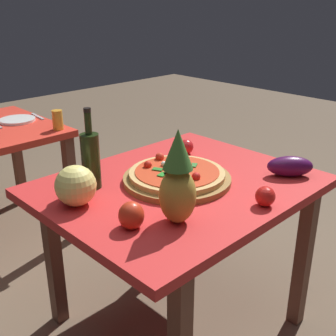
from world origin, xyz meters
TOP-DOWN VIEW (x-y plane):
  - ground_plane at (0.00, 0.00)m, footprint 10.00×10.00m
  - display_table at (0.00, 0.00)m, footprint 1.11×0.91m
  - pizza_board at (-0.00, 0.01)m, footprint 0.46×0.46m
  - pizza at (-0.00, 0.01)m, footprint 0.41×0.41m
  - wine_bottle at (-0.29, 0.22)m, footprint 0.08×0.08m
  - pineapple_left at (-0.24, -0.23)m, footprint 0.13×0.13m
  - melon at (-0.42, 0.13)m, footprint 0.16×0.16m
  - bell_pepper at (-0.38, -0.15)m, footprint 0.09×0.09m
  - eggplant at (0.40, -0.29)m, footprint 0.21×0.20m
  - tomato_at_corner at (0.08, -0.37)m, footprint 0.08×0.08m
  - tomato_near_board at (0.28, 0.22)m, footprint 0.07×0.07m
  - drinking_glass_juice at (0.04, 1.04)m, footprint 0.06×0.06m
  - dinner_plate at (-0.05, 1.38)m, footprint 0.22×0.22m
  - knife_utensil at (0.09, 1.38)m, footprint 0.03×0.18m

SIDE VIEW (x-z plane):
  - ground_plane at x=0.00m, z-range 0.00..0.00m
  - display_table at x=0.00m, z-range 0.27..1.01m
  - knife_utensil at x=0.09m, z-range 0.73..0.74m
  - dinner_plate at x=-0.05m, z-range 0.73..0.75m
  - pizza_board at x=0.00m, z-range 0.73..0.76m
  - tomato_near_board at x=0.28m, z-range 0.73..0.80m
  - tomato_at_corner at x=0.08m, z-range 0.73..0.81m
  - pizza at x=0.00m, z-range 0.74..0.80m
  - bell_pepper at x=-0.38m, z-range 0.73..0.83m
  - eggplant at x=0.40m, z-range 0.73..0.82m
  - drinking_glass_juice at x=0.04m, z-range 0.73..0.85m
  - melon at x=-0.42m, z-range 0.73..0.89m
  - wine_bottle at x=-0.29m, z-range 0.69..1.02m
  - pineapple_left at x=-0.24m, z-range 0.71..1.05m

